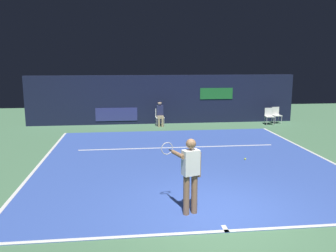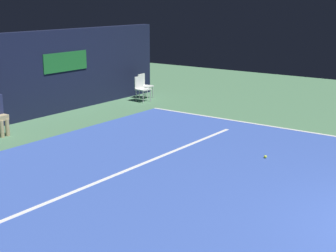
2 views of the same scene
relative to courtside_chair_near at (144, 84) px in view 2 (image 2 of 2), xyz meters
The scene contains 7 objects.
ground_plane 8.97m from the courtside_chair_near, 132.85° to the right, with size 29.06×29.06×0.00m, color #4C7A56.
court_surface 8.97m from the courtside_chair_near, 132.85° to the right, with size 9.81×10.28×0.01m, color #3856B2.
line_sideline_left 6.70m from the courtside_chair_near, 100.69° to the right, with size 0.10×10.28×0.01m, color white.
line_service 7.75m from the courtside_chair_near, 141.95° to the right, with size 7.65×0.10×0.01m, color white.
courtside_chair_near is the anchor object (origin of this frame).
courtside_chair_far 0.62m from the courtside_chair_near, 150.10° to the right, with size 0.47×0.45×0.88m.
tennis_ball 7.88m from the courtside_chair_near, 120.84° to the right, with size 0.07×0.07×0.07m, color #CCE033.
Camera 2 is at (-8.07, -0.70, 3.52)m, focal length 53.92 mm.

